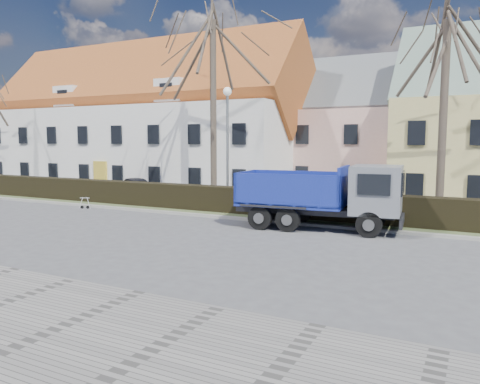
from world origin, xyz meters
The scene contains 12 objects.
ground centered at (0.00, 0.00, 0.00)m, with size 120.00×120.00×0.00m, color #4D4D50.
curb_far centered at (0.00, 4.60, 0.06)m, with size 80.00×0.30×0.12m, color gray.
grass_strip centered at (0.00, 6.20, 0.05)m, with size 80.00×3.00×0.10m, color #475630.
hedge centered at (0.00, 6.00, 0.65)m, with size 60.00×0.90×1.30m, color black.
building_white centered at (-13.00, 16.00, 4.75)m, with size 26.80×10.80×9.50m, color white, non-canonical shape.
building_pink centered at (4.00, 20.00, 4.00)m, with size 10.80×8.80×8.00m, color #DFAA9D, non-canonical shape.
tree_1 centered at (-2.00, 8.50, 6.33)m, with size 9.20×9.20×12.65m, color #44392F, non-canonical shape.
tree_2 centered at (10.00, 8.50, 5.50)m, with size 8.00×8.00×11.00m, color #44392F, non-canonical shape.
dump_truck centered at (5.43, 4.09, 1.40)m, with size 7.00×2.60×2.80m, color navy, non-canonical shape.
streetlight centered at (-0.27, 7.00, 3.27)m, with size 0.51×0.51×6.54m, color gray, non-canonical shape.
cart_frame centered at (-7.66, 3.86, 0.34)m, with size 0.75×0.43×0.69m, color silver, non-canonical shape.
parked_car_a centered at (-8.69, 9.87, 0.64)m, with size 1.51×3.75×1.28m, color black.
Camera 1 is at (11.58, -14.63, 3.70)m, focal length 35.00 mm.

